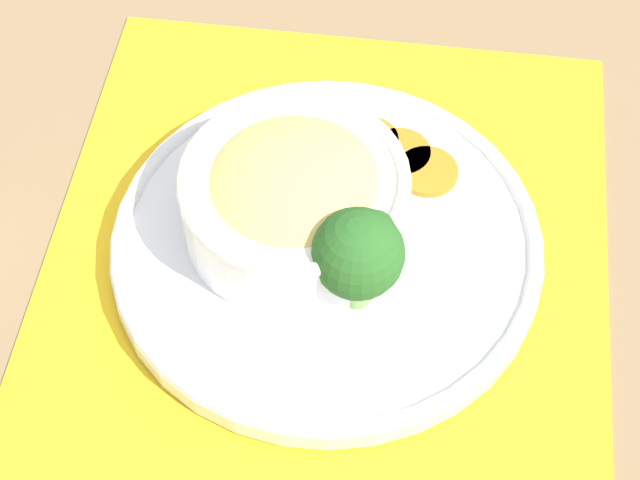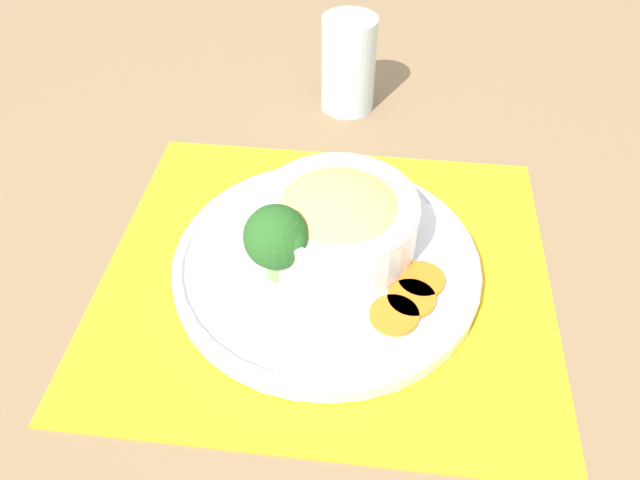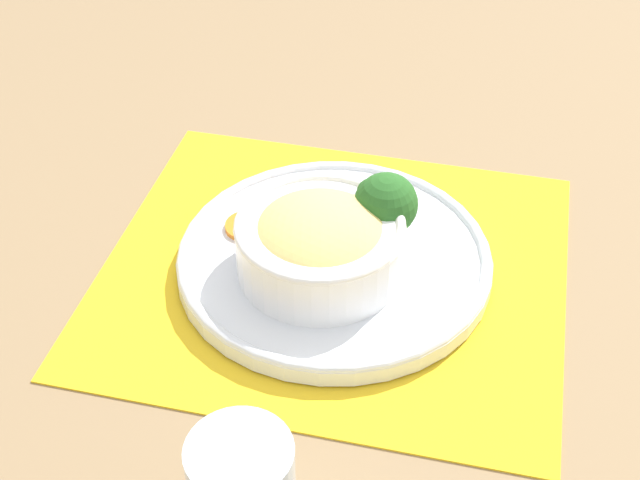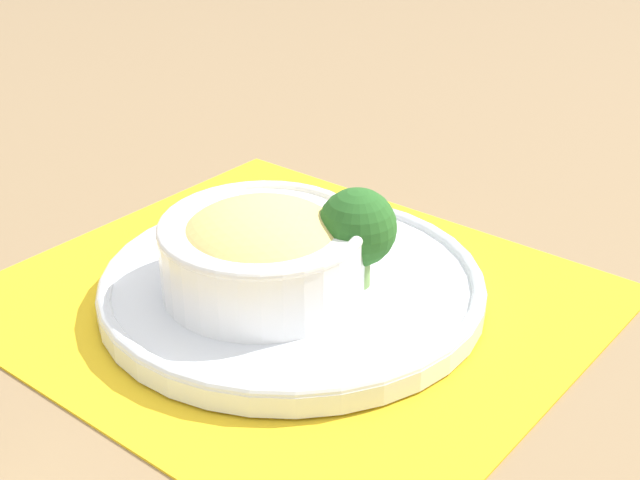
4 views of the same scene
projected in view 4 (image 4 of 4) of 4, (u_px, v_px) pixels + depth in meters
ground_plane at (293, 301)px, 0.70m from camera, size 4.00×4.00×0.00m
placemat at (293, 299)px, 0.70m from camera, size 0.46×0.42×0.00m
plate at (292, 285)px, 0.69m from camera, size 0.30×0.30×0.02m
bowl at (263, 249)px, 0.66m from camera, size 0.15×0.15×0.07m
broccoli_floret at (357, 228)px, 0.66m from camera, size 0.06×0.06×0.08m
carrot_slice_near at (281, 223)px, 0.77m from camera, size 0.04×0.04×0.01m
carrot_slice_middle at (252, 227)px, 0.76m from camera, size 0.04×0.04×0.01m
carrot_slice_far at (225, 234)px, 0.75m from camera, size 0.04×0.04×0.01m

